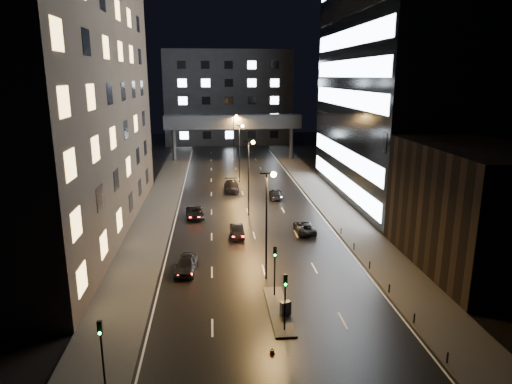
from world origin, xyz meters
TOP-DOWN VIEW (x-y plane):
  - ground at (0.00, 40.00)m, footprint 160.00×160.00m
  - sidewalk_left at (-12.50, 35.00)m, footprint 5.00×110.00m
  - sidewalk_right at (12.50, 35.00)m, footprint 5.00×110.00m
  - building_left at (-22.50, 24.00)m, footprint 15.00×48.00m
  - building_right_low at (20.00, 9.00)m, footprint 10.00×18.00m
  - building_right_glass at (25.00, 36.00)m, footprint 20.00×36.00m
  - building_far at (0.00, 98.00)m, footprint 34.00×14.00m
  - skybridge at (0.00, 70.00)m, footprint 30.00×3.00m
  - median_island at (0.30, 2.00)m, footprint 1.60×8.00m
  - traffic_signal_near at (0.30, 4.49)m, footprint 0.28×0.34m
  - traffic_signal_far at (0.30, -1.01)m, footprint 0.28×0.34m
  - traffic_signal_corner at (-11.50, -6.01)m, footprint 0.28×0.34m
  - bollard_row at (10.20, 6.50)m, footprint 0.12×25.12m
  - streetlight_near at (0.16, 8.00)m, footprint 1.45×0.50m
  - streetlight_mid_a at (0.16, 28.00)m, footprint 1.45×0.50m
  - streetlight_mid_b at (0.16, 48.00)m, footprint 1.45×0.50m
  - streetlight_far at (0.16, 68.00)m, footprint 1.45×0.50m
  - car_away_a at (-7.43, 10.24)m, footprint 2.38×4.88m
  - car_away_b at (-2.02, 19.82)m, footprint 1.63×4.13m
  - car_away_c at (-7.16, 27.66)m, footprint 2.74×5.04m
  - car_away_d at (-1.70, 41.76)m, footprint 2.35×5.67m
  - car_toward_a at (6.12, 20.43)m, footprint 2.20×4.72m
  - car_toward_b at (4.80, 36.46)m, footprint 2.43×4.95m
  - utility_cabinet at (0.70, 1.13)m, footprint 0.90×0.68m
  - cone_a at (-0.97, -3.69)m, footprint 0.52×0.52m

SIDE VIEW (x-z plane):
  - ground at x=0.00m, z-range 0.00..0.00m
  - sidewalk_left at x=-12.50m, z-range 0.00..0.15m
  - sidewalk_right at x=12.50m, z-range 0.00..0.15m
  - median_island at x=0.30m, z-range 0.00..0.15m
  - cone_a at x=-0.97m, z-range 0.00..0.47m
  - bollard_row at x=10.20m, z-range 0.00..0.90m
  - car_toward_a at x=6.12m, z-range 0.00..1.31m
  - car_away_b at x=-2.02m, z-range 0.00..1.34m
  - car_away_c at x=-7.16m, z-range 0.00..1.34m
  - car_toward_b at x=4.80m, z-range 0.00..1.39m
  - utility_cabinet at x=0.70m, z-range 0.15..1.28m
  - car_away_a at x=-7.43m, z-range 0.00..1.60m
  - car_away_d at x=-1.70m, z-range 0.00..1.64m
  - traffic_signal_corner at x=-11.50m, z-range 0.74..5.14m
  - traffic_signal_near at x=0.30m, z-range 0.89..5.29m
  - traffic_signal_far at x=0.30m, z-range 0.89..5.29m
  - building_right_low at x=20.00m, z-range 0.00..12.00m
  - streetlight_near at x=0.16m, z-range 1.42..11.57m
  - streetlight_mid_a at x=0.16m, z-range 1.42..11.57m
  - streetlight_mid_b at x=0.16m, z-range 1.42..11.57m
  - streetlight_far at x=0.16m, z-range 1.42..11.57m
  - skybridge at x=0.00m, z-range 3.34..13.34m
  - building_far at x=0.00m, z-range 0.00..25.00m
  - building_left at x=-22.50m, z-range 0.00..40.00m
  - building_right_glass at x=25.00m, z-range 0.00..45.00m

